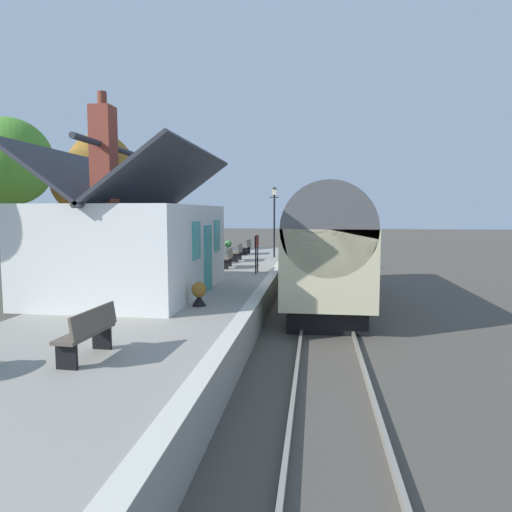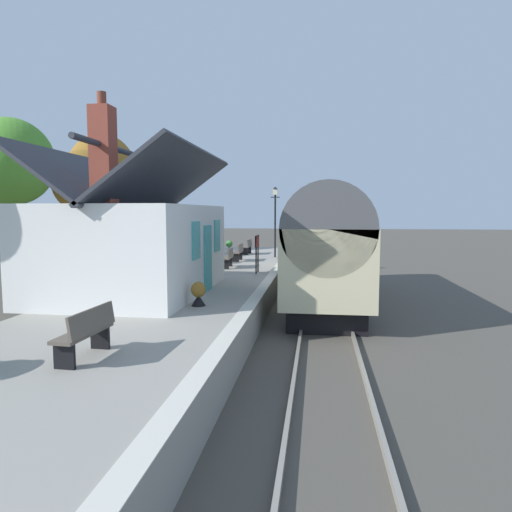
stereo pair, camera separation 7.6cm
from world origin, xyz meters
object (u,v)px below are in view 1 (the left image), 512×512
Objects in this scene: planter_edge_near at (190,252)px; planter_corner_building at (228,246)px; bench_by_lamp at (238,252)px; planter_by_door at (214,255)px; planter_edge_far at (214,248)px; bench_near_building at (88,332)px; bench_platform_end at (228,257)px; tree_behind_building at (83,183)px; bench_mid_platform at (247,246)px; planter_under_sign at (199,294)px; lamp_post_platform at (274,209)px; planter_bench_left at (179,255)px; tree_far_right at (101,177)px; tree_mid_background at (9,162)px; train at (325,244)px; station_building at (136,245)px; station_sign_board at (257,244)px.

planter_corner_building is (4.65, -1.15, -0.04)m from planter_edge_near.
planter_by_door is (-1.47, 0.91, -0.03)m from bench_by_lamp.
planter_by_door is at bearing -175.64° from planter_corner_building.
bench_by_lamp is at bearing -163.24° from planter_corner_building.
planter_edge_near is at bearing 50.03° from planter_by_door.
planter_edge_near is 4.79m from planter_corner_building.
planter_edge_near is 0.94× the size of planter_by_door.
bench_near_building is at bearing -173.23° from planter_edge_far.
bench_platform_end is 1.54× the size of planter_edge_far.
planter_by_door is 0.13× the size of tree_behind_building.
tree_behind_building reaches higher than bench_mid_platform.
bench_by_lamp is 2.11× the size of planter_under_sign.
lamp_post_platform reaches higher than planter_under_sign.
lamp_post_platform is (3.83, -4.32, 2.30)m from planter_bench_left.
tree_far_right is at bearing 88.33° from bench_mid_platform.
bench_near_building is 22.68m from tree_far_right.
planter_edge_far is 12.32m from tree_mid_background.
planter_edge_far is (7.96, 2.39, -0.20)m from bench_platform_end.
bench_platform_end is 1.01× the size of bench_by_lamp.
bench_mid_platform is at bearing -31.11° from planter_edge_near.
planter_edge_near is 0.12× the size of tree_behind_building.
planter_under_sign is (-11.43, -0.90, -0.15)m from bench_by_lamp.
train is at bearing -121.01° from bench_platform_end.
tree_behind_building reaches higher than planter_under_sign.
tree_behind_building is (2.63, 8.20, 3.59)m from bench_platform_end.
bench_platform_end reaches higher than planter_corner_building.
train is 11.93× the size of planter_edge_far.
planter_by_door is at bearing -167.45° from planter_edge_far.
train is 5.09m from bench_platform_end.
station_building is at bearing 175.32° from planter_by_door.
planter_edge_near is 6.11m from station_sign_board.
planter_edge_near is 6.72m from tree_behind_building.
bench_by_lamp reaches higher than planter_edge_near.
tree_mid_background is 7.46m from tree_far_right.
station_sign_board reaches higher than planter_by_door.
bench_near_building is 16.04m from bench_by_lamp.
planter_by_door is 0.56× the size of station_sign_board.
bench_mid_platform is 4.65m from planter_edge_near.
tree_far_right is at bearing 33.30° from planter_under_sign.
planter_bench_left is at bearing 131.56° from lamp_post_platform.
station_building is at bearing -126.28° from tree_mid_background.
station_building is 8.65× the size of planter_edge_near.
station_building reaches higher than planter_edge_near.
station_building is 4.56× the size of station_sign_board.
planter_edge_near is at bearing 119.29° from lamp_post_platform.
planter_bench_left is 6.25m from planter_corner_building.
lamp_post_platform is at bearing -126.85° from planter_corner_building.
bench_mid_platform and bench_near_building have the same top height.
planter_edge_far is 5.46m from lamp_post_platform.
bench_platform_end and planter_by_door have the same top height.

